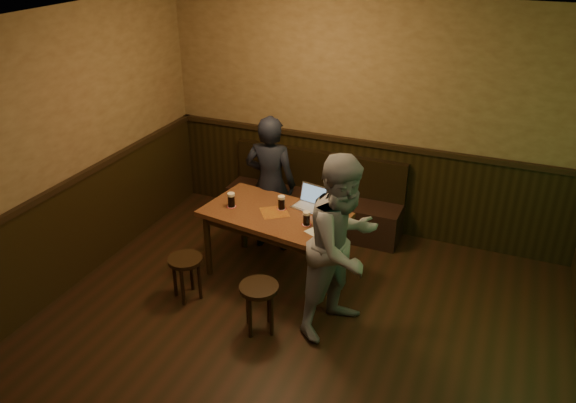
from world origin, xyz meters
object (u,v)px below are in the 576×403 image
at_px(pint_left, 231,200).
at_px(pint_mid, 281,203).
at_px(pint_right, 307,218).
at_px(laptop, 310,201).
at_px(person_suit, 271,184).
at_px(person_grey, 343,246).
at_px(bench, 314,203).
at_px(stool_left, 186,266).
at_px(pub_table, 275,221).
at_px(stool_right, 259,295).

xyz_separation_m(pint_left, pint_mid, (0.51, 0.15, -0.00)).
xyz_separation_m(pint_right, laptop, (-0.10, 0.39, -0.02)).
distance_m(pint_right, person_suit, 0.98).
xyz_separation_m(laptop, person_grey, (0.61, -0.79, 0.04)).
distance_m(bench, laptop, 1.12).
bearing_deg(pint_left, person_grey, -18.52).
height_order(stool_left, pint_right, pint_right).
relative_size(pub_table, pint_mid, 10.23).
bearing_deg(stool_left, laptop, 45.38).
relative_size(stool_left, person_suit, 0.29).
distance_m(pint_mid, pint_right, 0.42).
bearing_deg(stool_right, pint_mid, 101.17).
distance_m(pint_left, pint_right, 0.87).
xyz_separation_m(pint_left, pint_right, (0.87, -0.06, -0.01)).
relative_size(stool_right, pint_mid, 3.26).
bearing_deg(person_suit, person_grey, 131.02).
height_order(stool_left, person_grey, person_grey).
bearing_deg(pint_right, person_suit, 135.66).
relative_size(pint_mid, person_grey, 0.09).
bearing_deg(person_suit, pint_left, 67.60).
bearing_deg(person_grey, pint_left, 95.05).
height_order(stool_right, pint_left, pint_left).
bearing_deg(pint_right, bench, 106.69).
bearing_deg(laptop, bench, 119.36).
relative_size(stool_right, pint_left, 3.12).
xyz_separation_m(bench, laptop, (0.29, -0.94, 0.53)).
height_order(bench, pint_left, bench).
height_order(pint_left, person_suit, person_suit).
bearing_deg(person_grey, pint_mid, 78.25).
relative_size(pub_table, person_grey, 0.89).
distance_m(bench, person_suit, 0.87).
distance_m(pub_table, person_suit, 0.66).
xyz_separation_m(stool_right, person_suit, (-0.53, 1.45, 0.41)).
bearing_deg(pint_right, person_grey, -38.36).
xyz_separation_m(pub_table, pint_mid, (0.04, 0.10, 0.18)).
height_order(stool_right, person_grey, person_grey).
bearing_deg(stool_right, pint_left, 130.41).
height_order(bench, person_grey, person_grey).
bearing_deg(pint_mid, pub_table, -110.84).
relative_size(pint_left, pint_right, 1.08).
xyz_separation_m(bench, stool_left, (-0.67, -1.92, 0.07)).
xyz_separation_m(pint_mid, pint_right, (0.36, -0.21, -0.00)).
relative_size(pub_table, person_suit, 0.97).
bearing_deg(stool_left, person_grey, 6.85).
distance_m(person_suit, person_grey, 1.62).
xyz_separation_m(pint_left, laptop, (0.77, 0.33, -0.02)).
bearing_deg(stool_right, person_suit, 110.14).
relative_size(pub_table, stool_right, 3.13).
relative_size(stool_left, stool_right, 0.95).
relative_size(stool_right, laptop, 1.40).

